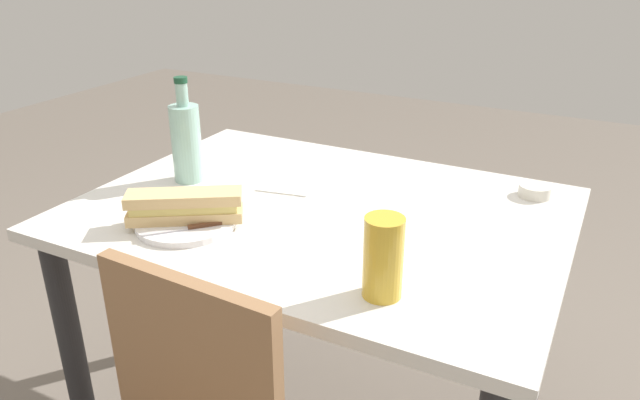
{
  "coord_description": "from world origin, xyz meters",
  "views": [
    {
      "loc": [
        -0.61,
        1.19,
        1.38
      ],
      "look_at": [
        0.0,
        0.0,
        0.78
      ],
      "focal_mm": 33.85,
      "sensor_mm": 36.0,
      "label": 1
    }
  ],
  "objects_px": {
    "plate_near": "(186,223)",
    "olive_bowl": "(535,191)",
    "baguette_sandwich_near": "(185,206)",
    "water_bottle": "(185,141)",
    "dining_table": "(320,249)",
    "knife_near": "(188,228)",
    "beer_glass": "(383,258)"
  },
  "relations": [
    {
      "from": "knife_near",
      "to": "beer_glass",
      "type": "height_order",
      "value": "beer_glass"
    },
    {
      "from": "dining_table",
      "to": "beer_glass",
      "type": "height_order",
      "value": "beer_glass"
    },
    {
      "from": "baguette_sandwich_near",
      "to": "knife_near",
      "type": "distance_m",
      "value": 0.06
    },
    {
      "from": "water_bottle",
      "to": "dining_table",
      "type": "bearing_deg",
      "value": -179.41
    },
    {
      "from": "dining_table",
      "to": "knife_near",
      "type": "height_order",
      "value": "knife_near"
    },
    {
      "from": "olive_bowl",
      "to": "dining_table",
      "type": "bearing_deg",
      "value": 34.35
    },
    {
      "from": "knife_near",
      "to": "water_bottle",
      "type": "relative_size",
      "value": 0.49
    },
    {
      "from": "dining_table",
      "to": "olive_bowl",
      "type": "bearing_deg",
      "value": -145.65
    },
    {
      "from": "beer_glass",
      "to": "olive_bowl",
      "type": "bearing_deg",
      "value": -106.2
    },
    {
      "from": "knife_near",
      "to": "water_bottle",
      "type": "height_order",
      "value": "water_bottle"
    },
    {
      "from": "plate_near",
      "to": "olive_bowl",
      "type": "xyz_separation_m",
      "value": [
        -0.68,
        -0.54,
        0.01
      ]
    },
    {
      "from": "knife_near",
      "to": "dining_table",
      "type": "bearing_deg",
      "value": -126.06
    },
    {
      "from": "baguette_sandwich_near",
      "to": "knife_near",
      "type": "xyz_separation_m",
      "value": [
        -0.04,
        0.04,
        -0.03
      ]
    },
    {
      "from": "plate_near",
      "to": "baguette_sandwich_near",
      "type": "height_order",
      "value": "baguette_sandwich_near"
    },
    {
      "from": "plate_near",
      "to": "knife_near",
      "type": "height_order",
      "value": "knife_near"
    },
    {
      "from": "plate_near",
      "to": "olive_bowl",
      "type": "distance_m",
      "value": 0.87
    },
    {
      "from": "baguette_sandwich_near",
      "to": "knife_near",
      "type": "height_order",
      "value": "baguette_sandwich_near"
    },
    {
      "from": "baguette_sandwich_near",
      "to": "beer_glass",
      "type": "xyz_separation_m",
      "value": [
        -0.51,
        0.07,
        0.03
      ]
    },
    {
      "from": "baguette_sandwich_near",
      "to": "water_bottle",
      "type": "distance_m",
      "value": 0.29
    },
    {
      "from": "olive_bowl",
      "to": "knife_near",
      "type": "bearing_deg",
      "value": 41.61
    },
    {
      "from": "baguette_sandwich_near",
      "to": "beer_glass",
      "type": "bearing_deg",
      "value": 172.58
    },
    {
      "from": "olive_bowl",
      "to": "water_bottle",
      "type": "bearing_deg",
      "value": 20.26
    },
    {
      "from": "water_bottle",
      "to": "knife_near",
      "type": "bearing_deg",
      "value": 128.42
    },
    {
      "from": "water_bottle",
      "to": "olive_bowl",
      "type": "xyz_separation_m",
      "value": [
        -0.85,
        -0.31,
        -0.1
      ]
    },
    {
      "from": "dining_table",
      "to": "water_bottle",
      "type": "distance_m",
      "value": 0.46
    },
    {
      "from": "plate_near",
      "to": "baguette_sandwich_near",
      "type": "relative_size",
      "value": 0.9
    },
    {
      "from": "water_bottle",
      "to": "olive_bowl",
      "type": "distance_m",
      "value": 0.91
    },
    {
      "from": "plate_near",
      "to": "olive_bowl",
      "type": "relative_size",
      "value": 2.84
    },
    {
      "from": "dining_table",
      "to": "olive_bowl",
      "type": "relative_size",
      "value": 14.34
    },
    {
      "from": "dining_table",
      "to": "beer_glass",
      "type": "xyz_separation_m",
      "value": [
        -0.28,
        0.29,
        0.19
      ]
    },
    {
      "from": "knife_near",
      "to": "baguette_sandwich_near",
      "type": "bearing_deg",
      "value": -45.31
    },
    {
      "from": "dining_table",
      "to": "beer_glass",
      "type": "bearing_deg",
      "value": 133.47
    }
  ]
}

